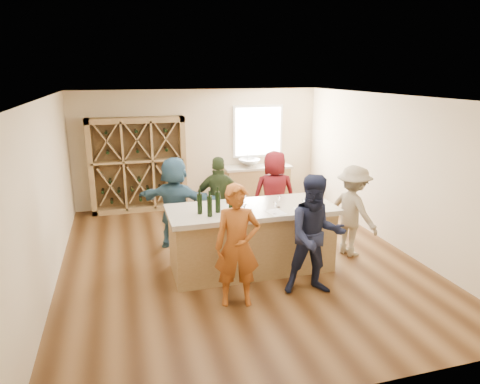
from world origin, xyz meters
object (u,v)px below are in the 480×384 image
object	(u,v)px
person_near_right	(316,236)
wine_bottle_d	(231,205)
wine_bottle_a	(200,204)
wine_bottle_e	(238,203)
person_far_mid	(220,201)
wine_bottle_c	(218,202)
person_server	(353,211)
tasting_counter_base	(251,241)
person_near_left	(237,246)
wine_bottle_b	(210,206)
sink	(250,163)
person_far_left	(175,203)
person_far_right	(274,195)
wine_rack	(138,165)

from	to	relation	value
person_near_right	wine_bottle_d	bearing A→B (deg)	156.06
wine_bottle_a	wine_bottle_d	size ratio (longest dim) A/B	1.01
wine_bottle_e	person_far_mid	distance (m)	1.46
wine_bottle_c	person_server	size ratio (longest dim) A/B	0.20
tasting_counter_base	person_near_left	bearing A→B (deg)	-117.36
wine_bottle_a	wine_bottle_b	world-z (taller)	wine_bottle_b
person_near_left	wine_bottle_a	bearing A→B (deg)	121.71
sink	person_far_left	world-z (taller)	person_far_left
wine_bottle_c	wine_bottle_d	world-z (taller)	wine_bottle_c
person_far_right	sink	bearing A→B (deg)	-88.04
person_far_left	person_near_right	bearing A→B (deg)	157.49
person_server	person_far_mid	distance (m)	2.45
wine_bottle_a	person_near_right	bearing A→B (deg)	-30.93
wine_bottle_e	wine_bottle_d	bearing A→B (deg)	-140.78
wine_bottle_a	wine_bottle_d	distance (m)	0.48
person_near_left	person_far_left	world-z (taller)	person_near_left
wine_bottle_d	person_far_left	bearing A→B (deg)	112.76
person_near_right	person_far_left	distance (m)	2.88
wine_bottle_c	person_far_left	world-z (taller)	person_far_left
person_server	person_far_left	bearing A→B (deg)	51.16
tasting_counter_base	person_far_right	distance (m)	1.57
tasting_counter_base	person_far_right	xyz separation A→B (m)	(0.86, 1.26, 0.37)
wine_bottle_a	person_server	xyz separation A→B (m)	(2.77, 0.18, -0.42)
wine_bottle_b	wine_rack	bearing A→B (deg)	102.02
wine_bottle_a	wine_bottle_c	xyz separation A→B (m)	(0.28, -0.00, 0.01)
wine_bottle_b	sink	bearing A→B (deg)	64.95
sink	tasting_counter_base	distance (m)	3.88
wine_bottle_b	wine_bottle_e	distance (m)	0.48
wine_rack	wine_bottle_c	size ratio (longest dim) A/B	6.63
wine_rack	tasting_counter_base	bearing A→B (deg)	-66.89
wine_bottle_a	wine_bottle_b	size ratio (longest dim) A/B	1.00
tasting_counter_base	person_far_mid	size ratio (longest dim) A/B	1.54
wine_bottle_d	tasting_counter_base	bearing A→B (deg)	32.99
wine_bottle_e	tasting_counter_base	bearing A→B (deg)	29.53
wine_bottle_b	person_far_right	bearing A→B (deg)	43.48
wine_bottle_c	wine_bottle_d	size ratio (longest dim) A/B	1.05
sink	wine_bottle_e	distance (m)	4.09
sink	person_far_right	bearing A→B (deg)	-95.69
person_near_right	person_far_mid	size ratio (longest dim) A/B	1.07
person_near_left	person_near_right	size ratio (longest dim) A/B	0.97
wine_rack	wine_bottle_d	world-z (taller)	wine_rack
wine_bottle_a	person_far_left	distance (m)	1.46
person_far_mid	person_far_right	bearing A→B (deg)	-164.77
wine_bottle_b	tasting_counter_base	bearing A→B (deg)	19.21
sink	person_server	bearing A→B (deg)	-77.46
wine_rack	sink	bearing A→B (deg)	-1.49
person_near_left	person_server	world-z (taller)	person_near_left
tasting_counter_base	person_far_left	bearing A→B (deg)	129.66
wine_rack	sink	xyz separation A→B (m)	(2.70, -0.07, -0.09)
person_near_left	person_far_left	xyz separation A→B (m)	(-0.55, 2.30, -0.01)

